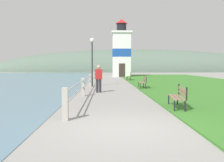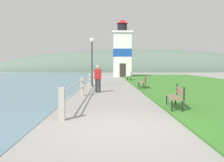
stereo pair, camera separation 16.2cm
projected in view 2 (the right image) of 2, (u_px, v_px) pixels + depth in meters
ground_plane at (119, 128)px, 6.82m from camera, size 160.00×160.00×0.00m
grass_verge at (200, 84)px, 22.10m from camera, size 12.00×45.51×0.06m
seawall_railing at (90, 79)px, 20.11m from camera, size 0.18×24.97×1.03m
park_bench_near at (176, 96)px, 9.76m from camera, size 0.68×1.75×0.94m
park_bench_midway at (143, 81)px, 18.45m from camera, size 0.58×1.72×0.94m
park_bench_far at (130, 76)px, 28.39m from camera, size 0.66×1.71×0.94m
lighthouse at (122, 52)px, 37.56m from camera, size 3.04×3.04×8.62m
person_strolling at (98, 78)px, 15.74m from camera, size 0.46×0.30×1.73m
lamp_post at (92, 53)px, 20.44m from camera, size 0.36×0.36×3.96m
distant_hillside at (138, 72)px, 67.18m from camera, size 80.00×16.00×12.00m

